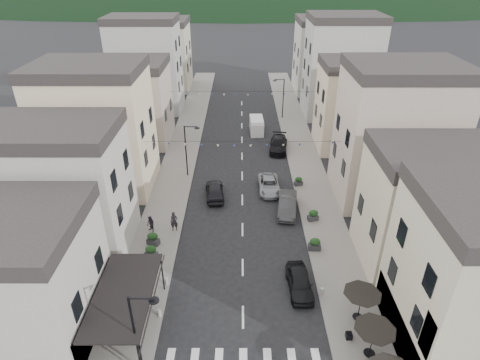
% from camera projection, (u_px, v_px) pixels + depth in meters
% --- Properties ---
extents(sidewalk_left, '(4.00, 76.00, 0.12)m').
position_uv_depth(sidewalk_left, '(182.00, 152.00, 50.08)').
color(sidewalk_left, slate).
rests_on(sidewalk_left, ground).
extents(sidewalk_right, '(4.00, 76.00, 0.12)m').
position_uv_depth(sidewalk_right, '(302.00, 152.00, 50.05)').
color(sidewalk_right, slate).
rests_on(sidewalk_right, ground).
extents(boutique_awning, '(3.77, 7.50, 3.28)m').
position_uv_depth(boutique_awning, '(128.00, 295.00, 25.09)').
color(boutique_awning, black).
rests_on(boutique_awning, ground).
extents(buildings_row_left, '(10.20, 54.16, 14.00)m').
position_uv_depth(buildings_row_left, '(131.00, 91.00, 52.10)').
color(buildings_row_left, '#AFA9A0').
rests_on(buildings_row_left, ground).
extents(buildings_row_right, '(10.20, 54.16, 14.50)m').
position_uv_depth(buildings_row_right, '(356.00, 92.00, 50.95)').
color(buildings_row_right, beige).
rests_on(buildings_row_right, ground).
extents(cafe_terrace, '(2.50, 8.10, 2.53)m').
position_uv_depth(cafe_terrace, '(374.00, 332.00, 23.52)').
color(cafe_terrace, black).
rests_on(cafe_terrace, ground).
extents(streetlamp_left_near, '(1.70, 0.56, 6.00)m').
position_uv_depth(streetlamp_left_near, '(139.00, 327.00, 22.19)').
color(streetlamp_left_near, black).
rests_on(streetlamp_left_near, ground).
extents(streetlamp_left_far, '(1.70, 0.56, 6.00)m').
position_uv_depth(streetlamp_left_far, '(188.00, 146.00, 43.06)').
color(streetlamp_left_far, black).
rests_on(streetlamp_left_far, ground).
extents(streetlamp_right_far, '(1.70, 0.56, 6.00)m').
position_uv_depth(streetlamp_right_far, '(282.00, 94.00, 58.70)').
color(streetlamp_right_far, black).
rests_on(streetlamp_right_far, ground).
extents(bollards, '(11.66, 10.26, 0.60)m').
position_uv_depth(bollards, '(243.00, 319.00, 26.84)').
color(bollards, gray).
rests_on(bollards, ground).
extents(bunting_near, '(19.00, 0.28, 0.62)m').
position_uv_depth(bunting_near, '(242.00, 145.00, 38.61)').
color(bunting_near, black).
rests_on(bunting_near, ground).
extents(bunting_far, '(19.00, 0.28, 0.62)m').
position_uv_depth(bunting_far, '(242.00, 94.00, 52.52)').
color(bunting_far, black).
rests_on(bunting_far, ground).
extents(parked_car_a, '(1.89, 4.27, 1.43)m').
position_uv_depth(parked_car_a, '(300.00, 282.00, 29.40)').
color(parked_car_a, black).
rests_on(parked_car_a, ground).
extents(parked_car_b, '(2.30, 4.96, 1.57)m').
position_uv_depth(parked_car_b, '(287.00, 205.00, 38.32)').
color(parked_car_b, '#2F2F31').
rests_on(parked_car_b, ground).
extents(parked_car_c, '(2.33, 4.78, 1.31)m').
position_uv_depth(parked_car_c, '(269.00, 185.00, 41.85)').
color(parked_car_c, gray).
rests_on(parked_car_c, ground).
extents(parked_car_d, '(2.73, 5.40, 1.50)m').
position_uv_depth(parked_car_d, '(278.00, 144.00, 50.45)').
color(parked_car_d, black).
rests_on(parked_car_d, ground).
extents(parked_car_e, '(2.24, 4.58, 1.50)m').
position_uv_depth(parked_car_e, '(215.00, 191.00, 40.65)').
color(parked_car_e, black).
rests_on(parked_car_e, ground).
extents(delivery_van, '(1.88, 4.47, 2.12)m').
position_uv_depth(delivery_van, '(257.00, 125.00, 55.42)').
color(delivery_van, silver).
rests_on(delivery_van, ground).
extents(pedestrian_a, '(0.71, 0.49, 1.86)m').
position_uv_depth(pedestrian_a, '(174.00, 221.00, 35.48)').
color(pedestrian_a, black).
rests_on(pedestrian_a, sidewalk_left).
extents(pedestrian_b, '(0.96, 0.94, 1.56)m').
position_uv_depth(pedestrian_b, '(151.00, 224.00, 35.38)').
color(pedestrian_b, black).
rests_on(pedestrian_b, sidewalk_left).
extents(planter_la, '(1.14, 0.91, 1.12)m').
position_uv_depth(planter_la, '(151.00, 252.00, 32.46)').
color(planter_la, '#2F3032').
rests_on(planter_la, sidewalk_left).
extents(planter_lb, '(1.18, 0.92, 1.16)m').
position_uv_depth(planter_lb, '(153.00, 239.00, 33.91)').
color(planter_lb, '#2D2D30').
rests_on(planter_lb, sidewalk_left).
extents(planter_ra, '(1.04, 0.60, 1.14)m').
position_uv_depth(planter_ra, '(315.00, 244.00, 33.30)').
color(planter_ra, '#2C2C2E').
rests_on(planter_ra, sidewalk_right).
extents(planter_rb, '(1.09, 0.78, 1.10)m').
position_uv_depth(planter_rb, '(313.00, 215.00, 37.00)').
color(planter_rb, '#313134').
rests_on(planter_rb, sidewalk_right).
extents(planter_rc, '(0.99, 0.75, 0.99)m').
position_uv_depth(planter_rc, '(299.00, 181.00, 42.63)').
color(planter_rc, '#313134').
rests_on(planter_rc, sidewalk_right).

